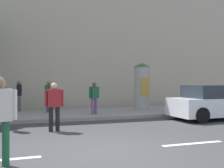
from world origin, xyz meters
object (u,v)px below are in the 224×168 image
at_px(pedestrian_in_light_jacket, 54,103).
at_px(parked_car_red, 217,103).
at_px(pedestrian_with_backpack, 94,96).
at_px(pedestrian_tallest, 19,93).
at_px(poster_column, 142,86).
at_px(pedestrian_in_red_top, 49,93).

xyz_separation_m(pedestrian_in_light_jacket, parked_car_red, (7.21, 0.77, -0.22)).
bearing_deg(pedestrian_with_backpack, pedestrian_tallest, 142.52).
bearing_deg(poster_column, pedestrian_with_backpack, -163.91).
xyz_separation_m(pedestrian_in_red_top, parked_car_red, (6.95, -3.86, -0.37)).
height_order(pedestrian_in_light_jacket, parked_car_red, pedestrian_in_light_jacket).
bearing_deg(poster_column, pedestrian_in_light_jacket, -142.58).
bearing_deg(pedestrian_tallest, poster_column, -15.77).
xyz_separation_m(pedestrian_tallest, pedestrian_with_backpack, (3.31, -2.54, -0.07)).
relative_size(pedestrian_tallest, parked_car_red, 0.36).
relative_size(pedestrian_in_light_jacket, pedestrian_tallest, 1.01).
xyz_separation_m(poster_column, pedestrian_tallest, (-6.12, 1.73, -0.34)).
height_order(pedestrian_in_red_top, pedestrian_tallest, pedestrian_tallest).
bearing_deg(parked_car_red, pedestrian_in_red_top, 150.97).
height_order(poster_column, pedestrian_tallest, poster_column).
height_order(pedestrian_in_red_top, parked_car_red, pedestrian_in_red_top).
bearing_deg(pedestrian_in_red_top, pedestrian_with_backpack, -40.72).
bearing_deg(pedestrian_in_light_jacket, pedestrian_in_red_top, 86.72).
bearing_deg(parked_car_red, poster_column, 126.47).
xyz_separation_m(poster_column, pedestrian_in_light_jacket, (-4.97, -3.80, -0.48)).
bearing_deg(pedestrian_in_light_jacket, pedestrian_with_backpack, 54.15).
xyz_separation_m(poster_column, pedestrian_with_backpack, (-2.81, -0.81, -0.41)).
relative_size(pedestrian_in_red_top, pedestrian_tallest, 0.99).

